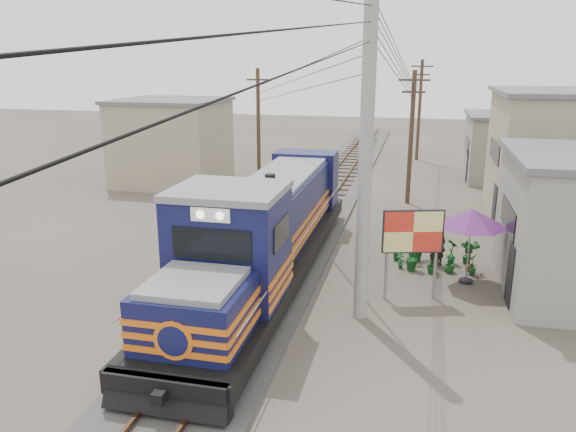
% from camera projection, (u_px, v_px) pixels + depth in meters
% --- Properties ---
extents(ground, '(120.00, 120.00, 0.00)m').
position_uv_depth(ground, '(254.00, 299.00, 18.30)').
color(ground, '#473F35').
rests_on(ground, ground).
extents(ballast, '(3.60, 70.00, 0.16)m').
position_uv_depth(ballast, '(312.00, 216.00, 27.65)').
color(ballast, '#595651').
rests_on(ballast, ground).
extents(track, '(1.15, 70.00, 0.12)m').
position_uv_depth(track, '(312.00, 212.00, 27.60)').
color(track, '#51331E').
rests_on(track, ground).
extents(locomotive, '(3.03, 16.51, 4.09)m').
position_uv_depth(locomotive, '(266.00, 233.00, 19.26)').
color(locomotive, black).
rests_on(locomotive, ground).
extents(utility_pole_main, '(0.40, 0.40, 10.00)m').
position_uv_depth(utility_pole_main, '(366.00, 153.00, 15.70)').
color(utility_pole_main, '#9E9B93').
rests_on(utility_pole_main, ground).
extents(wooden_pole_mid, '(1.60, 0.24, 7.00)m').
position_uv_depth(wooden_pole_mid, '(411.00, 135.00, 29.43)').
color(wooden_pole_mid, '#4C3826').
rests_on(wooden_pole_mid, ground).
extents(wooden_pole_far, '(1.60, 0.24, 7.50)m').
position_uv_depth(wooden_pole_far, '(420.00, 108.00, 42.41)').
color(wooden_pole_far, '#4C3826').
rests_on(wooden_pole_far, ground).
extents(wooden_pole_left, '(1.60, 0.24, 7.00)m').
position_uv_depth(wooden_pole_left, '(258.00, 123.00, 35.27)').
color(wooden_pole_left, '#4C3826').
rests_on(wooden_pole_left, ground).
extents(power_lines, '(9.65, 19.00, 3.30)m').
position_uv_depth(power_lines, '(304.00, 58.00, 24.24)').
color(power_lines, black).
rests_on(power_lines, ground).
extents(shophouse_back, '(6.30, 6.30, 4.20)m').
position_uv_depth(shophouse_back, '(516.00, 147.00, 35.92)').
color(shophouse_back, gray).
rests_on(shophouse_back, ground).
extents(shophouse_left, '(6.30, 6.30, 5.20)m').
position_uv_depth(shophouse_left, '(172.00, 141.00, 34.78)').
color(shophouse_left, gray).
rests_on(shophouse_left, ground).
extents(billboard, '(1.90, 0.63, 3.00)m').
position_uv_depth(billboard, '(413.00, 234.00, 17.74)').
color(billboard, '#99999E').
rests_on(billboard, ground).
extents(market_umbrella, '(2.94, 2.94, 2.66)m').
position_uv_depth(market_umbrella, '(471.00, 218.00, 19.03)').
color(market_umbrella, black).
rests_on(market_umbrella, ground).
extents(vendor, '(0.68, 0.49, 1.76)m').
position_uv_depth(vendor, '(437.00, 243.00, 21.10)').
color(vendor, black).
rests_on(vendor, ground).
extents(plant_nursery, '(3.29, 3.10, 1.00)m').
position_uv_depth(plant_nursery, '(423.00, 252.00, 21.43)').
color(plant_nursery, '#164E1B').
rests_on(plant_nursery, ground).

